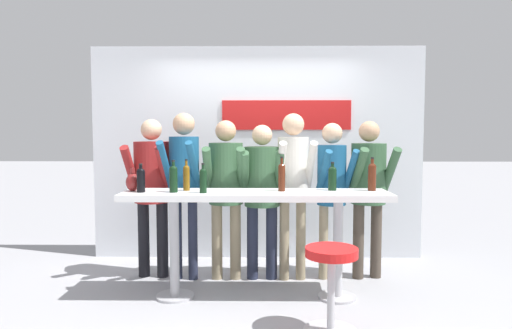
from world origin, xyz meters
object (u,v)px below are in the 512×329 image
tasting_table (256,209)px  wine_bottle_2 (372,175)px  bar_stool (331,276)px  wine_bottle_3 (282,176)px  decorative_vase (133,182)px  wine_bottle_0 (173,177)px  wine_bottle_5 (141,179)px  person_center_left (226,181)px  person_far_left (152,180)px  person_far_right (369,182)px  wine_bottle_6 (332,177)px  person_right (332,181)px  person_center (262,185)px  wine_bottle_1 (186,176)px  wine_bottle_4 (203,179)px  person_left (184,175)px  person_center_right (293,176)px

tasting_table → wine_bottle_2: (1.11, 0.09, 0.31)m
bar_stool → wine_bottle_3: (-0.35, 0.80, 0.71)m
decorative_vase → tasting_table: bearing=-1.1°
wine_bottle_0 → wine_bottle_5: (-0.30, -0.00, -0.01)m
person_center_left → wine_bottle_3: size_ratio=5.16×
wine_bottle_3 → person_far_left: bearing=157.2°
person_far_right → wine_bottle_3: person_far_right is taller
wine_bottle_3 → wine_bottle_6: wine_bottle_3 is taller
person_right → decorative_vase: (-1.97, -0.56, 0.05)m
person_far_right → wine_bottle_0: person_far_right is taller
person_center → wine_bottle_6: person_center is taller
person_far_left → wine_bottle_1: (0.47, -0.54, 0.10)m
tasting_table → wine_bottle_3: 0.40m
wine_bottle_0 → wine_bottle_6: size_ratio=1.10×
person_far_right → wine_bottle_4: size_ratio=6.15×
person_left → decorative_vase: bearing=-119.8°
person_center → person_far_right: size_ratio=0.98×
bar_stool → person_far_right: bearing=66.3°
person_center_right → tasting_table: bearing=-131.1°
wine_bottle_1 → decorative_vase: size_ratio=1.38×
wine_bottle_0 → wine_bottle_5: bearing=-179.5°
person_left → wine_bottle_0: bearing=-82.1°
person_center → decorative_vase: bearing=-156.6°
wine_bottle_0 → tasting_table: bearing=3.9°
wine_bottle_5 → person_left: bearing=63.4°
wine_bottle_3 → person_center_left: bearing=138.0°
bar_stool → person_center_left: size_ratio=0.40×
tasting_table → bar_stool: tasting_table is taller
wine_bottle_1 → person_center_right: bearing=24.0°
tasting_table → person_center: 0.59m
person_left → wine_bottle_3: (1.01, -0.50, 0.04)m
person_center → wine_bottle_2: bearing=-24.6°
person_right → decorative_vase: bearing=-175.8°
wine_bottle_6 → person_left: bearing=163.9°
person_center_left → wine_bottle_3: (0.57, -0.51, 0.11)m
bar_stool → wine_bottle_4: 1.45m
person_center_left → wine_bottle_1: size_ratio=5.62×
bar_stool → wine_bottle_2: 1.22m
wine_bottle_3 → person_center: bearing=109.7°
bar_stool → wine_bottle_1: size_ratio=2.26×
wine_bottle_0 → person_far_right: bearing=18.6°
person_far_right → bar_stool: bearing=-123.6°
bar_stool → person_left: (-1.37, 1.30, 0.67)m
person_center_left → wine_bottle_2: size_ratio=5.29×
person_far_right → person_center_left: bearing=172.1°
wine_bottle_5 → person_far_right: bearing=16.3°
tasting_table → decorative_vase: bearing=178.9°
person_far_left → person_left: 0.38m
person_center_right → wine_bottle_1: size_ratio=5.86×
wine_bottle_2 → wine_bottle_5: (-2.17, -0.14, -0.02)m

